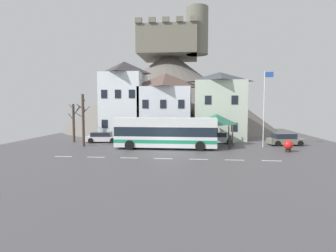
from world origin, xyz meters
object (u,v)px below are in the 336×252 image
bus_shelter (216,119)px  bare_tree_00 (74,122)px  townhouse_01 (166,106)px  hilltop_castle (169,89)px  bare_tree_01 (83,120)px  flagpole (265,104)px  harbour_buoy (288,145)px  pedestrian_00 (230,141)px  public_bench (210,139)px  pedestrian_01 (202,139)px  parked_car_00 (216,138)px  parked_car_01 (103,137)px  townhouse_02 (219,106)px  transit_bus (166,133)px  townhouse_00 (125,100)px  parked_car_02 (285,139)px  pedestrian_02 (214,139)px

bus_shelter → bare_tree_00: (-17.52, 0.74, -0.49)m
townhouse_01 → bare_tree_00: (-11.00, -5.11, -2.02)m
hilltop_castle → bare_tree_01: bearing=-105.1°
flagpole → harbour_buoy: 5.18m
bare_tree_00 → pedestrian_00: bearing=-9.6°
bare_tree_00 → bus_shelter: bearing=-2.4°
public_bench → pedestrian_00: bearing=-65.8°
townhouse_01 → pedestrian_01: (4.92, -7.43, -3.59)m
bus_shelter → pedestrian_00: 3.50m
parked_car_00 → pedestrian_01: pedestrian_01 is taller
parked_car_01 → flagpole: 19.48m
townhouse_02 → parked_car_01: (-14.69, -5.02, -3.92)m
townhouse_01 → parked_car_01: townhouse_01 is taller
transit_bus → bare_tree_01: bare_tree_01 is taller
townhouse_02 → flagpole: size_ratio=1.10×
townhouse_00 → parked_car_00: (12.61, -4.92, -4.72)m
townhouse_02 → pedestrian_00: 9.16m
pedestrian_00 → harbour_buoy: 5.67m
pedestrian_01 → harbour_buoy: (8.31, -2.46, -0.27)m
flagpole → bare_tree_00: flagpole is taller
townhouse_00 → bare_tree_00: bearing=-132.7°
hilltop_castle → bus_shelter: 25.31m
townhouse_00 → transit_bus: bearing=-53.5°
parked_car_02 → townhouse_01: bearing=152.4°
bare_tree_00 → parked_car_01: bearing=2.7°
parked_car_00 → bare_tree_00: bare_tree_00 is taller
parked_car_01 → townhouse_00: bearing=67.8°
hilltop_castle → public_bench: hilltop_castle is taller
pedestrian_01 → bare_tree_01: size_ratio=0.27×
bus_shelter → parked_car_01: 14.09m
transit_bus → pedestrian_00: bearing=6.6°
harbour_buoy → parked_car_02: bearing=75.7°
pedestrian_02 → public_bench: (-0.22, 2.96, -0.36)m
parked_car_02 → public_bench: size_ratio=2.85×
parked_car_01 → flagpole: size_ratio=0.51×
pedestrian_02 → townhouse_00: bearing=148.2°
townhouse_01 → parked_car_00: townhouse_01 is taller
parked_car_02 → bare_tree_01: bare_tree_01 is taller
flagpole → parked_car_02: bearing=34.2°
pedestrian_00 → public_bench: bearing=114.2°
parked_car_01 → bare_tree_01: size_ratio=0.72×
public_bench → harbour_buoy: bearing=-38.1°
parked_car_00 → hilltop_castle: bearing=104.2°
bus_shelter → pedestrian_01: bus_shelter is taller
townhouse_01 → parked_car_01: 9.67m
transit_bus → pedestrian_01: (3.88, 1.64, -0.73)m
public_bench → townhouse_01: bearing=144.9°
public_bench → harbour_buoy: (7.27, -5.71, 0.19)m
townhouse_02 → hilltop_castle: bearing=116.2°
pedestrian_01 → pedestrian_02: pedestrian_01 is taller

